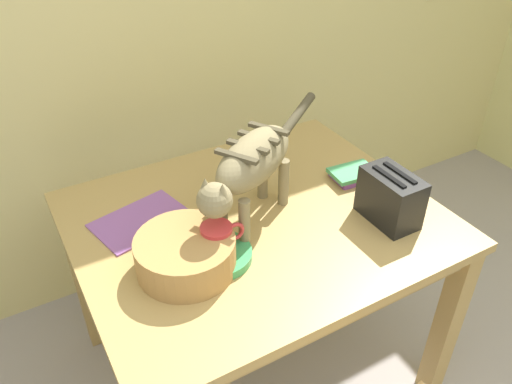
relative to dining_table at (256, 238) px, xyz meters
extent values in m
cube|color=#D9C97E|center=(-0.06, 0.81, 0.59)|extent=(5.13, 0.10, 2.50)
cube|color=#AD8B4D|center=(0.00, 0.00, 0.07)|extent=(1.17, 0.98, 0.03)
cube|color=#A08047|center=(0.00, 0.00, 0.02)|extent=(1.09, 0.90, 0.07)
cube|color=#AD8B4D|center=(0.54, -0.44, -0.30)|extent=(0.07, 0.07, 0.72)
cube|color=#AD8B4D|center=(-0.54, 0.44, -0.30)|extent=(0.07, 0.07, 0.72)
cube|color=#AD8B4D|center=(0.54, 0.44, -0.30)|extent=(0.07, 0.07, 0.72)
ellipsoid|color=olive|center=(-0.01, -0.01, 0.32)|extent=(0.39, 0.31, 0.15)
cube|color=#463F2B|center=(0.07, 0.04, 0.38)|extent=(0.09, 0.13, 0.01)
cube|color=#463F2B|center=(0.01, 0.01, 0.38)|extent=(0.09, 0.13, 0.01)
cube|color=#463F2B|center=(-0.04, -0.03, 0.38)|extent=(0.09, 0.13, 0.01)
cube|color=#463F2B|center=(-0.10, -0.06, 0.38)|extent=(0.09, 0.13, 0.01)
cylinder|color=olive|center=(-0.10, -0.11, 0.17)|extent=(0.04, 0.04, 0.17)
cylinder|color=olive|center=(-0.14, -0.04, 0.17)|extent=(0.04, 0.04, 0.17)
cylinder|color=olive|center=(0.12, 0.02, 0.17)|extent=(0.04, 0.04, 0.17)
cylinder|color=olive|center=(0.08, 0.09, 0.17)|extent=(0.04, 0.04, 0.17)
sphere|color=olive|center=(-0.20, -0.12, 0.30)|extent=(0.10, 0.10, 0.10)
cone|color=olive|center=(-0.19, -0.14, 0.35)|extent=(0.04, 0.04, 0.04)
cone|color=olive|center=(-0.21, -0.10, 0.35)|extent=(0.04, 0.04, 0.04)
cylinder|color=#463F2B|center=(0.24, 0.14, 0.34)|extent=(0.23, 0.15, 0.09)
cylinder|color=#399B55|center=(-0.20, -0.12, 0.10)|extent=(0.21, 0.21, 0.03)
cylinder|color=red|center=(-0.20, -0.12, 0.16)|extent=(0.09, 0.09, 0.09)
torus|color=red|center=(-0.14, -0.12, 0.17)|extent=(0.06, 0.01, 0.06)
cube|color=#8B539B|center=(-0.34, 0.17, 0.09)|extent=(0.34, 0.26, 0.01)
cube|color=purple|center=(0.44, 0.03, 0.10)|extent=(0.17, 0.12, 0.02)
cube|color=#449D5F|center=(0.42, 0.02, 0.12)|extent=(0.17, 0.13, 0.02)
cylinder|color=#A87C43|center=(-0.30, -0.11, 0.14)|extent=(0.29, 0.29, 0.11)
cylinder|color=#4B371E|center=(-0.30, -0.11, 0.15)|extent=(0.24, 0.24, 0.09)
cube|color=black|center=(0.37, -0.22, 0.17)|extent=(0.12, 0.20, 0.17)
cube|color=black|center=(0.35, -0.22, 0.26)|extent=(0.02, 0.14, 0.01)
cube|color=black|center=(0.39, -0.22, 0.26)|extent=(0.02, 0.14, 0.01)
camera|label=1|loc=(-0.66, -1.16, 1.12)|focal=35.68mm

